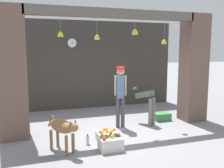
% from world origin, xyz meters
% --- Properties ---
extents(ground_plane, '(60.00, 60.00, 0.00)m').
position_xyz_m(ground_plane, '(0.00, 0.00, 0.00)').
color(ground_plane, gray).
extents(shop_back_wall, '(6.57, 0.12, 3.29)m').
position_xyz_m(shop_back_wall, '(0.00, 2.98, 1.64)').
color(shop_back_wall, '#38332D').
rests_on(shop_back_wall, ground_plane).
extents(shop_pillar_left, '(0.70, 0.60, 3.29)m').
position_xyz_m(shop_pillar_left, '(-2.63, 0.30, 1.64)').
color(shop_pillar_left, brown).
rests_on(shop_pillar_left, ground_plane).
extents(shop_pillar_right, '(0.70, 0.60, 3.29)m').
position_xyz_m(shop_pillar_right, '(2.63, 0.30, 1.64)').
color(shop_pillar_right, brown).
rests_on(shop_pillar_right, ground_plane).
extents(storefront_awning, '(4.67, 0.27, 0.93)m').
position_xyz_m(storefront_awning, '(0.01, 0.12, 3.15)').
color(storefront_awning, '#5B564C').
extents(dog, '(0.65, 0.99, 0.79)m').
position_xyz_m(dog, '(-1.59, -0.95, 0.55)').
color(dog, olive).
rests_on(dog, ground_plane).
extents(shopkeeper, '(0.33, 0.31, 1.75)m').
position_xyz_m(shopkeeper, '(0.20, 0.27, 1.05)').
color(shopkeeper, '#424247').
rests_on(shopkeeper, ground_plane).
extents(worker_stooping, '(0.50, 0.79, 1.07)m').
position_xyz_m(worker_stooping, '(1.04, 0.35, 0.71)').
color(worker_stooping, '#6B665B').
rests_on(worker_stooping, ground_plane).
extents(fruit_crate_oranges, '(0.48, 0.44, 0.28)m').
position_xyz_m(fruit_crate_oranges, '(-0.48, -0.57, 0.11)').
color(fruit_crate_oranges, silver).
rests_on(fruit_crate_oranges, ground_plane).
extents(fruit_crate_apples, '(0.51, 0.39, 0.36)m').
position_xyz_m(fruit_crate_apples, '(-0.58, -1.20, 0.16)').
color(fruit_crate_apples, silver).
rests_on(fruit_crate_apples, ground_plane).
extents(produce_box_green, '(0.51, 0.37, 0.23)m').
position_xyz_m(produce_box_green, '(1.70, 0.54, 0.12)').
color(produce_box_green, '#387A42').
rests_on(produce_box_green, ground_plane).
extents(water_bottle, '(0.08, 0.08, 0.24)m').
position_xyz_m(water_bottle, '(-0.99, -0.71, 0.11)').
color(water_bottle, silver).
rests_on(water_bottle, ground_plane).
extents(wall_clock, '(0.34, 0.03, 0.34)m').
position_xyz_m(wall_clock, '(-0.71, 2.90, 2.46)').
color(wall_clock, black).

